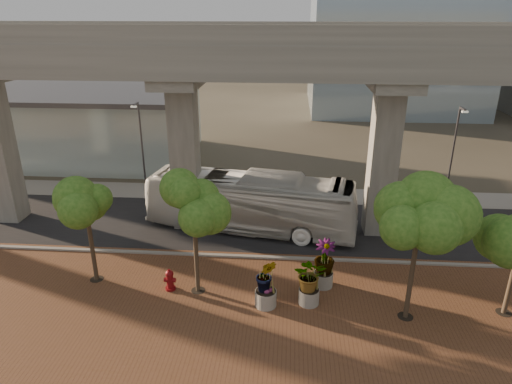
{
  "coord_description": "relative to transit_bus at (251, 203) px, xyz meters",
  "views": [
    {
      "loc": [
        0.44,
        -24.41,
        13.21
      ],
      "look_at": [
        -1.5,
        0.5,
        3.04
      ],
      "focal_mm": 32.0,
      "sensor_mm": 36.0,
      "label": 1
    }
  ],
  "objects": [
    {
      "name": "transit_bus",
      "position": [
        0.0,
        0.0,
        0.0
      ],
      "size": [
        13.52,
        5.41,
        3.67
      ],
      "primitive_type": "imported",
      "rotation": [
        0.0,
        0.0,
        1.39
      ],
      "color": "silver",
      "rests_on": "ground"
    },
    {
      "name": "station_pavilion",
      "position": [
        -18.09,
        14.34,
        1.38
      ],
      "size": [
        23.0,
        13.0,
        6.3
      ],
      "color": "#A9BFC1",
      "rests_on": "ground"
    },
    {
      "name": "transit_viaduct",
      "position": [
        1.91,
        0.34,
        5.45
      ],
      "size": [
        72.0,
        5.6,
        12.4
      ],
      "color": "gray",
      "rests_on": "ground"
    },
    {
      "name": "ground",
      "position": [
        1.91,
        -1.66,
        -1.84
      ],
      "size": [
        160.0,
        160.0,
        0.0
      ],
      "primitive_type": "plane",
      "color": "#3A352A",
      "rests_on": "ground"
    },
    {
      "name": "streetlamp_east",
      "position": [
        13.12,
        3.74,
        2.42
      ],
      "size": [
        0.36,
        1.06,
        7.28
      ],
      "color": "#2B2B2F",
      "rests_on": "ground"
    },
    {
      "name": "street_tree_near_west",
      "position": [
        -2.03,
        -7.1,
        2.87
      ],
      "size": [
        3.34,
        3.34,
        6.19
      ],
      "color": "#4C3A2B",
      "rests_on": "ground"
    },
    {
      "name": "planter_left",
      "position": [
        1.41,
        -8.05,
        -0.26
      ],
      "size": [
        2.28,
        2.28,
        2.5
      ],
      "color": "gray",
      "rests_on": "ground"
    },
    {
      "name": "curb_strip",
      "position": [
        1.91,
        -3.66,
        -1.76
      ],
      "size": [
        70.0,
        0.25,
        0.16
      ],
      "primitive_type": "cube",
      "color": "gray",
      "rests_on": "ground"
    },
    {
      "name": "fire_hydrant",
      "position": [
        -3.43,
        -7.1,
        -1.22
      ],
      "size": [
        0.58,
        0.52,
        1.15
      ],
      "color": "maroon",
      "rests_on": "ground"
    },
    {
      "name": "brick_plaza",
      "position": [
        1.91,
        -9.66,
        -1.81
      ],
      "size": [
        70.0,
        13.0,
        0.06
      ],
      "primitive_type": "cube",
      "color": "brown",
      "rests_on": "ground"
    },
    {
      "name": "planter_right",
      "position": [
        4.21,
        -6.18,
        -0.23
      ],
      "size": [
        2.39,
        2.39,
        2.56
      ],
      "color": "gray",
      "rests_on": "ground"
    },
    {
      "name": "planter_front",
      "position": [
        3.45,
        -7.72,
        -0.32
      ],
      "size": [
        2.19,
        2.19,
        2.4
      ],
      "color": "gray",
      "rests_on": "ground"
    },
    {
      "name": "street_tree_near_east",
      "position": [
        7.84,
        -8.42,
        3.46
      ],
      "size": [
        4.32,
        4.32,
        7.23
      ],
      "color": "#4C3A2B",
      "rests_on": "ground"
    },
    {
      "name": "streetlamp_west",
      "position": [
        -7.95,
        3.75,
        2.41
      ],
      "size": [
        0.36,
        1.05,
        7.26
      ],
      "color": "#333339",
      "rests_on": "ground"
    },
    {
      "name": "street_tree_far_west",
      "position": [
        -7.49,
        -6.5,
        2.59
      ],
      "size": [
        3.29,
        3.29,
        5.89
      ],
      "color": "#4C3A2B",
      "rests_on": "ground"
    },
    {
      "name": "far_sidewalk",
      "position": [
        1.91,
        5.84,
        -1.81
      ],
      "size": [
        90.0,
        3.0,
        0.06
      ],
      "primitive_type": "cube",
      "color": "gray",
      "rests_on": "ground"
    },
    {
      "name": "asphalt_road",
      "position": [
        1.91,
        0.34,
        -1.82
      ],
      "size": [
        90.0,
        8.0,
        0.04
      ],
      "primitive_type": "cube",
      "color": "black",
      "rests_on": "ground"
    }
  ]
}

